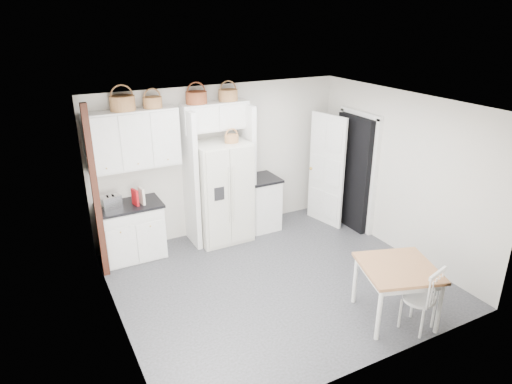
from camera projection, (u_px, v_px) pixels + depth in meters
floor at (277, 280)px, 6.77m from camera, size 4.50×4.50×0.00m
ceiling at (280, 105)px, 5.80m from camera, size 4.50×4.50×0.00m
wall_back at (220, 160)px, 7.93m from camera, size 4.50×0.00×4.50m
wall_left at (112, 234)px, 5.31m from camera, size 0.00×4.00×4.00m
wall_right at (400, 174)px, 7.26m from camera, size 0.00×4.00×4.00m
refrigerator at (222, 192)px, 7.72m from camera, size 0.90×0.72×1.73m
base_cab_left at (132, 232)px, 7.27m from camera, size 0.95×0.60×0.88m
base_cab_right at (261, 203)px, 8.27m from camera, size 0.53×0.63×0.93m
dining_table at (395, 292)px, 5.83m from camera, size 1.13×1.13×0.75m
windsor_chair at (419, 298)px, 5.60m from camera, size 0.51×0.48×0.87m
counter_left at (129, 205)px, 7.10m from camera, size 0.99×0.64×0.04m
counter_right at (261, 178)px, 8.10m from camera, size 0.57×0.67×0.04m
toaster at (111, 202)px, 6.91m from camera, size 0.33×0.24×0.20m
cookbook_red at (135, 197)px, 7.02m from camera, size 0.08×0.17×0.25m
cookbook_cream at (142, 196)px, 7.06m from camera, size 0.07×0.18×0.26m
basket_upper_b at (122, 103)px, 6.67m from camera, size 0.37×0.37×0.22m
basket_upper_c at (153, 102)px, 6.87m from camera, size 0.29×0.29×0.17m
basket_bridge_a at (196, 98)px, 7.17m from camera, size 0.34×0.34×0.19m
basket_bridge_b at (228, 95)px, 7.41m from camera, size 0.32×0.32×0.18m
basket_fridge_b at (232, 139)px, 7.36m from camera, size 0.23×0.23×0.13m
upper_cabinet at (133, 139)px, 6.92m from camera, size 1.40×0.34×0.90m
bridge_cabinet at (214, 116)px, 7.42m from camera, size 1.12×0.34×0.45m
fridge_panel_left at (191, 180)px, 7.45m from camera, size 0.08×0.60×2.30m
fridge_panel_right at (246, 170)px, 7.89m from camera, size 0.08×0.60×2.30m
trim_post at (96, 195)px, 6.44m from camera, size 0.09×0.09×2.60m
doorway_void at (354, 173)px, 8.14m from camera, size 0.18×0.85×2.05m
door_slab at (326, 170)px, 8.26m from camera, size 0.21×0.79×2.05m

